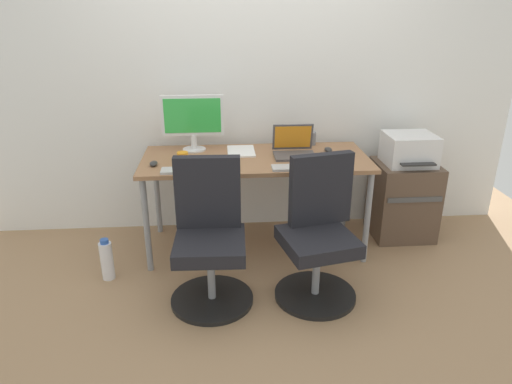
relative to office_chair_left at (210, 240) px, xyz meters
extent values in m
plane|color=#9E7A56|center=(0.34, 0.68, -0.42)|extent=(5.28, 5.28, 0.00)
cube|color=white|center=(0.34, 1.12, 0.88)|extent=(4.40, 0.04, 2.60)
cube|color=#996B47|center=(0.34, 0.68, 0.31)|extent=(1.70, 0.73, 0.03)
cylinder|color=gray|center=(-0.45, 0.36, -0.06)|extent=(0.04, 0.04, 0.72)
cylinder|color=gray|center=(1.14, 0.36, -0.06)|extent=(0.04, 0.04, 0.72)
cylinder|color=gray|center=(-0.45, 0.99, -0.06)|extent=(0.04, 0.04, 0.72)
cylinder|color=gray|center=(1.14, 0.99, -0.06)|extent=(0.04, 0.04, 0.72)
cylinder|color=black|center=(0.00, -0.06, -0.41)|extent=(0.54, 0.54, 0.03)
cylinder|color=gray|center=(0.00, -0.06, -0.22)|extent=(0.05, 0.05, 0.34)
cube|color=black|center=(0.00, -0.06, -0.01)|extent=(0.45, 0.45, 0.09)
cube|color=black|center=(0.00, 0.12, 0.28)|extent=(0.42, 0.08, 0.48)
cylinder|color=black|center=(0.69, -0.06, -0.41)|extent=(0.54, 0.54, 0.03)
cylinder|color=gray|center=(0.69, -0.06, -0.22)|extent=(0.05, 0.05, 0.34)
cube|color=black|center=(0.69, -0.06, -0.01)|extent=(0.53, 0.53, 0.09)
cube|color=black|center=(0.73, 0.12, 0.28)|extent=(0.43, 0.16, 0.48)
cube|color=brown|center=(1.58, 0.79, -0.11)|extent=(0.48, 0.45, 0.63)
cube|color=#4C4C4C|center=(1.58, 0.56, -0.01)|extent=(0.43, 0.01, 0.04)
cube|color=silver|center=(1.58, 0.79, 0.33)|extent=(0.38, 0.34, 0.24)
cube|color=#262626|center=(1.58, 0.59, 0.27)|extent=(0.27, 0.06, 0.01)
cylinder|color=white|center=(-0.74, 0.27, -0.28)|extent=(0.09, 0.09, 0.28)
cylinder|color=#2D59B2|center=(-0.74, 0.27, -0.13)|extent=(0.06, 0.06, 0.03)
cylinder|color=silver|center=(-0.12, 0.90, 0.33)|extent=(0.18, 0.18, 0.01)
cylinder|color=silver|center=(-0.12, 0.90, 0.39)|extent=(0.04, 0.04, 0.11)
cube|color=silver|center=(-0.12, 0.90, 0.60)|extent=(0.48, 0.03, 0.31)
cube|color=green|center=(-0.12, 0.88, 0.60)|extent=(0.43, 0.00, 0.26)
cube|color=#4C4C51|center=(0.64, 0.66, 0.33)|extent=(0.31, 0.22, 0.02)
cube|color=#4C4C51|center=(0.64, 0.79, 0.45)|extent=(0.31, 0.05, 0.21)
cube|color=orange|center=(0.64, 0.79, 0.45)|extent=(0.28, 0.04, 0.18)
cube|color=#B7B7B7|center=(-0.16, 0.39, 0.33)|extent=(0.34, 0.12, 0.02)
cube|color=#B7B7B7|center=(0.61, 0.39, 0.33)|extent=(0.34, 0.12, 0.02)
ellipsoid|color=#2D2D2D|center=(-0.39, 0.54, 0.34)|extent=(0.06, 0.10, 0.03)
ellipsoid|color=#2D2D2D|center=(0.92, 0.78, 0.34)|extent=(0.06, 0.10, 0.03)
cylinder|color=orange|center=(-0.19, 0.55, 0.37)|extent=(0.08, 0.08, 0.09)
cylinder|color=slate|center=(0.83, 0.98, 0.38)|extent=(0.07, 0.07, 0.10)
cube|color=black|center=(0.99, 0.60, 0.33)|extent=(0.07, 0.14, 0.01)
cube|color=white|center=(0.24, 0.82, 0.33)|extent=(0.21, 0.30, 0.01)
camera|label=1|loc=(0.09, -2.66, 1.40)|focal=32.71mm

